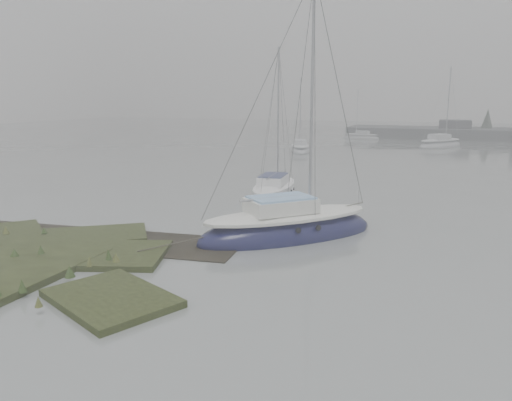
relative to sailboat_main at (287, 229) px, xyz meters
The scene contains 6 objects.
ground 22.92m from the sailboat_main, 97.78° to the left, with size 160.00×160.00×0.00m, color slate.
sailboat_main is the anchor object (origin of this frame).
sailboat_white 7.76m from the sailboat_main, 112.28° to the left, with size 2.58×6.33×8.72m.
sailboat_far_a 31.86m from the sailboat_main, 104.64° to the left, with size 3.48×5.94×7.97m.
sailboat_far_b 41.34m from the sailboat_main, 82.65° to the left, with size 5.65×6.76×9.47m.
sailboat_far_c 49.72m from the sailboat_main, 95.55° to the left, with size 5.10×2.31×6.94m.
Camera 1 is at (8.60, -10.98, 5.42)m, focal length 35.00 mm.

